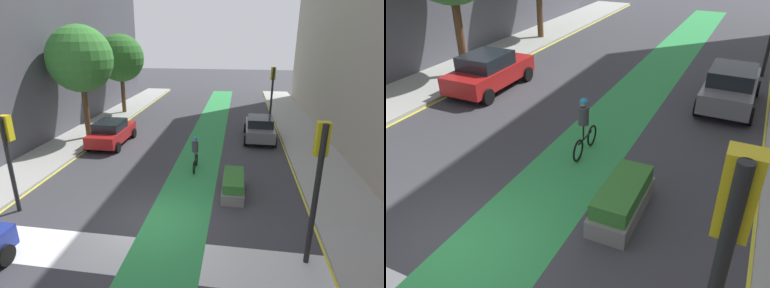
% 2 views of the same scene
% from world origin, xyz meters
% --- Properties ---
extents(ground_plane, '(120.00, 120.00, 0.00)m').
position_xyz_m(ground_plane, '(0.00, 0.00, 0.00)').
color(ground_plane, '#38383D').
extents(bike_lane_paint, '(2.40, 60.00, 0.01)m').
position_xyz_m(bike_lane_paint, '(0.98, 0.00, 0.00)').
color(bike_lane_paint, '#2D8C47').
rests_on(bike_lane_paint, ground_plane).
extents(traffic_signal_near_right, '(0.35, 0.52, 4.36)m').
position_xyz_m(traffic_signal_near_right, '(5.30, -1.34, 3.05)').
color(traffic_signal_near_right, black).
rests_on(traffic_signal_near_right, ground_plane).
extents(car_red_left_far, '(2.04, 4.21, 1.57)m').
position_xyz_m(car_red_left_far, '(-4.87, 8.05, 0.80)').
color(car_red_left_far, '#A51919').
rests_on(car_red_left_far, ground_plane).
extents(car_grey_right_far, '(2.07, 4.22, 1.57)m').
position_xyz_m(car_grey_right_far, '(4.51, 10.50, 0.80)').
color(car_grey_right_far, slate).
rests_on(car_grey_right_far, ground_plane).
extents(cyclist_in_lane, '(0.32, 1.73, 1.86)m').
position_xyz_m(cyclist_in_lane, '(0.99, 4.78, 0.97)').
color(cyclist_in_lane, black).
rests_on(cyclist_in_lane, ground_plane).
extents(median_planter, '(0.96, 2.38, 0.85)m').
position_xyz_m(median_planter, '(2.98, 2.59, 0.40)').
color(median_planter, slate).
rests_on(median_planter, ground_plane).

